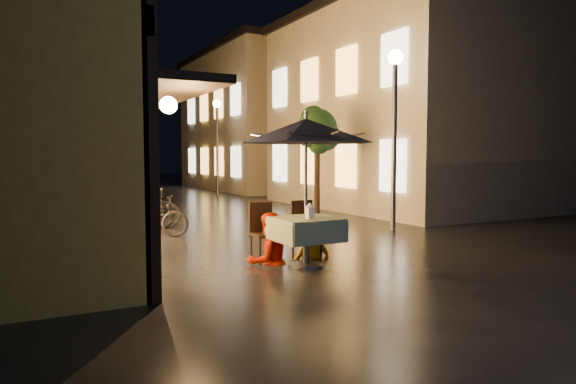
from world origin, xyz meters
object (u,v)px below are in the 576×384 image
table_lantern (310,210)px  person_orange (268,214)px  person_yellow (310,216)px  bicycle_0 (149,217)px  patio_umbrella (306,131)px  streetlamp_near (395,106)px  cafe_table (306,230)px

table_lantern → person_orange: bearing=121.5°
person_yellow → bicycle_0: bearing=-64.4°
patio_umbrella → streetlamp_near: bearing=33.2°
table_lantern → bicycle_0: (-1.54, 4.27, -0.47)m
streetlamp_near → patio_umbrella: (-3.84, -2.51, -0.77)m
bicycle_0 → cafe_table: bearing=-135.3°
cafe_table → person_yellow: bearing=53.6°
person_orange → person_yellow: 0.85m
table_lantern → bicycle_0: size_ratio=0.15×
bicycle_0 → patio_umbrella: bearing=-135.3°
streetlamp_near → patio_umbrella: size_ratio=1.72×
bicycle_0 → streetlamp_near: bearing=-82.6°
patio_umbrella → bicycle_0: bearing=110.4°
person_orange → bicycle_0: person_orange is taller
bicycle_0 → table_lantern: bearing=-135.9°
streetlamp_near → bicycle_0: 6.13m
streetlamp_near → patio_umbrella: bearing=-146.8°
streetlamp_near → cafe_table: bearing=-146.8°
person_orange → streetlamp_near: bearing=-163.9°
cafe_table → person_yellow: size_ratio=0.69×
cafe_table → patio_umbrella: (0.00, 0.00, 1.56)m
cafe_table → bicycle_0: bicycle_0 is taller
person_yellow → bicycle_0: 4.07m
streetlamp_near → person_orange: (-4.24, -1.97, -2.11)m
cafe_table → patio_umbrella: size_ratio=0.40×
person_yellow → patio_umbrella: bearing=50.1°
patio_umbrella → bicycle_0: (-1.54, 4.13, -1.70)m
table_lantern → person_yellow: person_yellow is taller
person_orange → person_yellow: bearing=174.8°
streetlamp_near → person_yellow: 4.49m
bicycle_0 → person_yellow: bearing=-126.7°
patio_umbrella → person_orange: 1.50m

